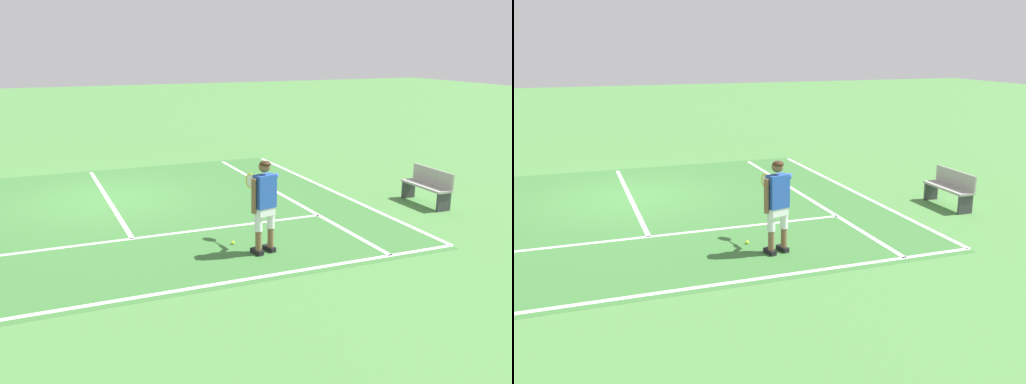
{
  "view_description": "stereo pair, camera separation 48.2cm",
  "coord_description": "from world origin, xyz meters",
  "views": [
    {
      "loc": [
        -1.82,
        -13.89,
        3.68
      ],
      "look_at": [
        2.07,
        -4.55,
        1.05
      ],
      "focal_mm": 40.03,
      "sensor_mm": 36.0,
      "label": 1
    },
    {
      "loc": [
        -1.37,
        -14.07,
        3.68
      ],
      "look_at": [
        2.07,
        -4.55,
        1.05
      ],
      "focal_mm": 40.03,
      "sensor_mm": 36.0,
      "label": 2
    }
  ],
  "objects": [
    {
      "name": "ground_plane",
      "position": [
        0.0,
        0.0,
        0.0
      ],
      "size": [
        80.0,
        80.0,
        0.0
      ],
      "primitive_type": "plane",
      "color": "#477F3D"
    },
    {
      "name": "tennis_player",
      "position": [
        2.07,
        -4.92,
        0.99
      ],
      "size": [
        0.59,
        1.21,
        1.71
      ],
      "color": "black",
      "rests_on": "ground"
    },
    {
      "name": "line_baseline",
      "position": [
        0.0,
        -5.95,
        0.0
      ],
      "size": [
        10.98,
        0.1,
        0.01
      ],
      "primitive_type": "cube",
      "color": "white",
      "rests_on": "ground"
    },
    {
      "name": "line_centre_service",
      "position": [
        0.0,
        -0.05,
        0.0
      ],
      "size": [
        0.1,
        6.4,
        0.01
      ],
      "primitive_type": "cube",
      "color": "white",
      "rests_on": "ground"
    },
    {
      "name": "line_doubles_right",
      "position": [
        5.49,
        -1.4,
        0.0
      ],
      "size": [
        0.1,
        9.1,
        0.01
      ],
      "primitive_type": "cube",
      "color": "white",
      "rests_on": "ground"
    },
    {
      "name": "courtside_bench",
      "position": [
        6.93,
        -3.42,
        0.45
      ],
      "size": [
        0.4,
        1.4,
        0.85
      ],
      "color": "#9E9993",
      "rests_on": "ground"
    },
    {
      "name": "court_inner_surface",
      "position": [
        0.0,
        -1.4,
        0.0
      ],
      "size": [
        10.98,
        9.5,
        0.0
      ],
      "primitive_type": "cube",
      "color": "#387033",
      "rests_on": "ground"
    },
    {
      "name": "line_service",
      "position": [
        0.0,
        -3.25,
        0.0
      ],
      "size": [
        8.23,
        0.1,
        0.01
      ],
      "primitive_type": "cube",
      "color": "white",
      "rests_on": "ground"
    },
    {
      "name": "line_singles_right",
      "position": [
        4.12,
        -1.4,
        0.0
      ],
      "size": [
        0.1,
        9.1,
        0.01
      ],
      "primitive_type": "cube",
      "color": "white",
      "rests_on": "ground"
    },
    {
      "name": "tennis_ball_near_feet",
      "position": [
        1.7,
        -4.3,
        0.03
      ],
      "size": [
        0.07,
        0.07,
        0.07
      ],
      "primitive_type": "sphere",
      "color": "#CCE02D",
      "rests_on": "ground"
    }
  ]
}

